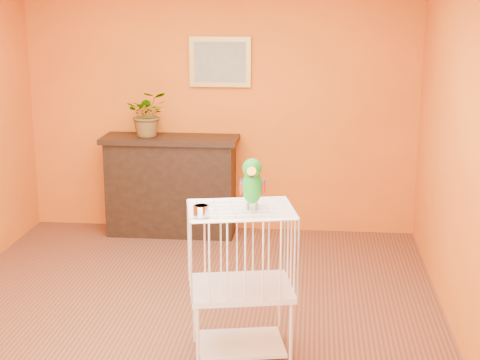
# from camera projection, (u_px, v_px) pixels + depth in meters

# --- Properties ---
(ground) EXTENTS (4.50, 4.50, 0.00)m
(ground) POSITION_uv_depth(u_px,v_px,m) (185.00, 316.00, 5.64)
(ground) COLOR brown
(ground) RESTS_ON ground
(room_shell) EXTENTS (4.50, 4.50, 4.50)m
(room_shell) POSITION_uv_depth(u_px,v_px,m) (181.00, 112.00, 5.26)
(room_shell) COLOR orange
(room_shell) RESTS_ON ground
(console_cabinet) EXTENTS (1.37, 0.49, 1.02)m
(console_cabinet) POSITION_uv_depth(u_px,v_px,m) (171.00, 185.00, 7.51)
(console_cabinet) COLOR black
(console_cabinet) RESTS_ON ground
(potted_plant) EXTENTS (0.51, 0.54, 0.36)m
(potted_plant) POSITION_uv_depth(u_px,v_px,m) (148.00, 119.00, 7.33)
(potted_plant) COLOR #26722D
(potted_plant) RESTS_ON console_cabinet
(framed_picture) EXTENTS (0.62, 0.04, 0.50)m
(framed_picture) POSITION_uv_depth(u_px,v_px,m) (220.00, 62.00, 7.36)
(framed_picture) COLOR #B08A3F
(framed_picture) RESTS_ON room_shell
(birdcage) EXTENTS (0.77, 0.65, 1.04)m
(birdcage) POSITION_uv_depth(u_px,v_px,m) (241.00, 281.00, 4.90)
(birdcage) COLOR white
(birdcage) RESTS_ON ground
(feed_cup) EXTENTS (0.10, 0.10, 0.07)m
(feed_cup) POSITION_uv_depth(u_px,v_px,m) (201.00, 211.00, 4.59)
(feed_cup) COLOR silver
(feed_cup) RESTS_ON birdcage
(parrot) EXTENTS (0.17, 0.31, 0.35)m
(parrot) POSITION_uv_depth(u_px,v_px,m) (252.00, 183.00, 4.70)
(parrot) COLOR #59544C
(parrot) RESTS_ON birdcage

